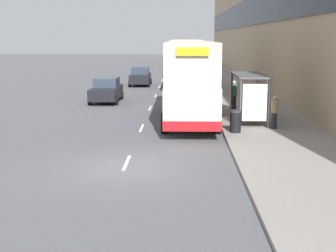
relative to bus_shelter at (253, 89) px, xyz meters
name	(u,v)px	position (x,y,z in m)	size (l,w,h in m)	color
ground_plane	(124,169)	(-5.77, -8.62, -1.88)	(220.00, 220.00, 0.00)	#515156
pavement	(220,76)	(0.73, 29.88, -1.81)	(5.00, 93.00, 0.14)	gray
terrace_facade	(257,7)	(4.72, 29.88, 6.02)	(3.10, 93.00, 15.79)	tan
lane_mark_0	(127,163)	(-5.77, -7.81, -1.87)	(0.12, 2.00, 0.01)	silver
lane_mark_1	(142,128)	(-5.77, -1.15, -1.87)	(0.12, 2.00, 0.01)	silver
lane_mark_2	(150,108)	(-5.77, 5.51, -1.87)	(0.12, 2.00, 0.01)	silver
lane_mark_3	(156,95)	(-5.77, 12.18, -1.87)	(0.12, 2.00, 0.01)	silver
lane_mark_4	(159,87)	(-5.77, 18.84, -1.87)	(0.12, 2.00, 0.01)	silver
lane_mark_5	(162,80)	(-5.77, 25.50, -1.87)	(0.12, 2.00, 0.01)	silver
lane_mark_6	(164,75)	(-5.77, 32.16, -1.87)	(0.12, 2.00, 0.01)	silver
lane_mark_7	(166,71)	(-5.77, 38.82, -1.87)	(0.12, 2.00, 0.01)	silver
lane_mark_8	(168,68)	(-5.77, 45.48, -1.87)	(0.12, 2.00, 0.01)	silver
bus_shelter	(253,89)	(0.00, 0.00, 0.00)	(1.60, 4.20, 2.48)	#4C4C51
double_decker_bus_near	(190,80)	(-3.30, 0.83, 0.41)	(2.85, 10.56, 4.30)	beige
double_decker_bus_ahead	(186,64)	(-3.32, 15.72, 0.41)	(2.85, 10.81, 4.30)	beige
car_0	(106,90)	(-9.06, 8.45, -1.02)	(2.03, 4.57, 1.71)	black
car_1	(186,68)	(-3.16, 31.33, -1.01)	(1.92, 3.92, 1.76)	black
car_2	(140,76)	(-7.62, 19.81, -1.00)	(1.98, 4.01, 1.77)	black
car_3	(186,58)	(-2.93, 59.93, -0.97)	(2.09, 4.12, 1.84)	#B7B799
pedestrian_at_shelter	(274,111)	(0.78, -1.78, -0.90)	(0.32, 0.32, 1.64)	#23232D
pedestrian_1	(234,95)	(-0.56, 3.90, -0.80)	(0.36, 0.36, 1.82)	#23232D
litter_bin	(235,121)	(-1.22, -2.78, -1.21)	(0.55, 0.55, 1.05)	black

